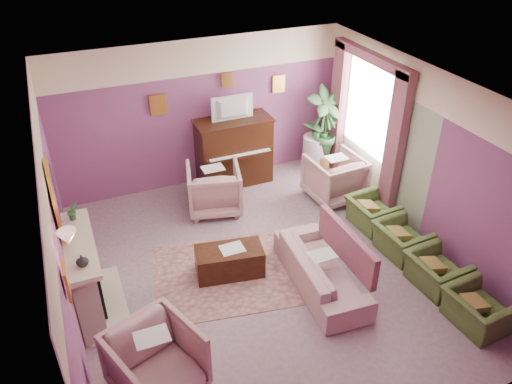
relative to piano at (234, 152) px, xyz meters
name	(u,v)px	position (x,y,z in m)	size (l,w,h in m)	color
floor	(266,270)	(-0.50, -2.68, -0.65)	(5.50, 6.00, 0.01)	gray
ceiling	(268,97)	(-0.50, -2.68, 2.15)	(5.50, 6.00, 0.01)	silver
wall_back	(202,114)	(-0.50, 0.32, 0.75)	(5.50, 0.02, 2.80)	#6F3E78
wall_front	(398,352)	(-0.50, -5.68, 0.75)	(5.50, 0.02, 2.80)	#6F3E78
wall_left	(60,239)	(-3.25, -2.68, 0.75)	(0.02, 6.00, 2.80)	#6F3E78
wall_right	(426,157)	(2.25, -2.68, 0.75)	(0.02, 6.00, 2.80)	#6F3E78
picture_rail_band	(199,57)	(-0.50, 0.31, 1.82)	(5.50, 0.01, 0.65)	#FBE0BB
stripe_panel	(376,142)	(2.23, -1.38, 0.42)	(0.01, 3.00, 2.15)	#9DA586
fireplace_surround	(84,278)	(-3.09, -2.48, -0.10)	(0.30, 1.40, 1.10)	beige
fireplace_inset	(94,285)	(-2.99, -2.48, -0.25)	(0.18, 0.72, 0.68)	black
fire_ember	(99,294)	(-2.95, -2.48, -0.43)	(0.06, 0.54, 0.10)	#FF4614
mantel_shelf	(78,244)	(-3.06, -2.48, 0.47)	(0.40, 1.55, 0.07)	beige
hearth	(106,303)	(-2.89, -2.48, -0.64)	(0.55, 1.50, 0.02)	beige
mirror_frame	(56,202)	(-3.20, -2.48, 1.15)	(0.04, 0.72, 1.20)	gold
mirror_glass	(58,202)	(-3.17, -2.48, 1.15)	(0.01, 0.60, 1.06)	white
sconce_shade	(67,238)	(-3.12, -3.53, 1.33)	(0.20, 0.20, 0.16)	#DF9C8A
piano	(234,152)	(0.00, 0.00, 0.00)	(1.40, 0.60, 1.30)	black
piano_keyshelf	(240,157)	(0.00, -0.35, 0.07)	(1.30, 0.12, 0.06)	black
piano_keys	(240,155)	(0.00, -0.35, 0.11)	(1.20, 0.08, 0.02)	white
piano_top	(233,121)	(0.00, 0.00, 0.66)	(1.45, 0.65, 0.04)	black
television	(234,107)	(0.00, -0.05, 0.95)	(0.80, 0.12, 0.48)	black
print_back_left	(158,105)	(-1.30, 0.28, 1.07)	(0.30, 0.03, 0.38)	gold
print_back_right	(279,84)	(1.05, 0.28, 1.13)	(0.26, 0.03, 0.34)	gold
print_back_mid	(227,80)	(0.00, 0.28, 1.35)	(0.22, 0.03, 0.26)	gold
print_left_wall	(66,281)	(-3.21, -3.88, 1.07)	(0.03, 0.28, 0.36)	gold
window_blind	(370,105)	(2.20, -1.13, 1.05)	(0.03, 1.40, 1.80)	silver
curtain_left	(395,147)	(2.12, -2.05, 0.65)	(0.16, 0.34, 2.60)	#804151
curtain_right	(338,108)	(2.12, -0.21, 0.65)	(0.16, 0.34, 2.60)	#804151
pelmet	(373,58)	(2.12, -1.13, 1.91)	(0.16, 2.20, 0.16)	#804151
mantel_plant	(72,211)	(-3.05, -1.93, 0.64)	(0.16, 0.16, 0.28)	#305D2F
mantel_vase	(82,261)	(-3.05, -2.98, 0.58)	(0.16, 0.16, 0.16)	#FBE0BB
area_rug	(237,272)	(-0.94, -2.57, -0.64)	(2.50, 1.80, 0.01)	#97665F
coffee_table	(229,261)	(-1.04, -2.54, -0.43)	(1.00, 0.50, 0.45)	#32170C
table_paper	(232,249)	(-0.99, -2.54, -0.20)	(0.35, 0.28, 0.01)	silver
sofa	(322,264)	(0.11, -3.29, -0.26)	(0.64, 1.93, 0.78)	#C19492
sofa_throw	(347,246)	(0.51, -3.29, -0.05)	(0.10, 1.46, 0.54)	#804151
floral_armchair_left	(214,186)	(-0.68, -0.78, -0.17)	(0.92, 0.92, 0.95)	#C19492
floral_armchair_right	(335,176)	(1.50, -1.28, -0.17)	(0.92, 0.92, 0.95)	#C19492
floral_armchair_front	(156,360)	(-2.50, -4.11, -0.17)	(0.92, 0.92, 0.95)	#C19492
olive_chair_a	(479,305)	(1.64, -4.78, -0.31)	(0.56, 0.80, 0.69)	#475C28
olive_chair_b	(437,267)	(1.64, -3.96, -0.31)	(0.56, 0.80, 0.69)	#475C28
olive_chair_c	(402,236)	(1.64, -3.14, -0.31)	(0.56, 0.80, 0.69)	#475C28
olive_chair_d	(372,209)	(1.64, -2.32, -0.31)	(0.56, 0.80, 0.69)	#475C28
side_table	(315,152)	(1.74, -0.10, -0.30)	(0.52, 0.52, 0.70)	silver
side_plant_big	(317,129)	(1.74, -0.10, 0.22)	(0.30, 0.30, 0.34)	#305D2F
side_plant_small	(324,131)	(1.86, -0.20, 0.19)	(0.16, 0.16, 0.28)	#305D2F
palm_pot	(321,162)	(1.83, -0.23, -0.48)	(0.34, 0.34, 0.34)	#AC6A40
palm_plant	(324,122)	(1.83, -0.23, 0.41)	(0.76, 0.76, 1.44)	#305D2F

